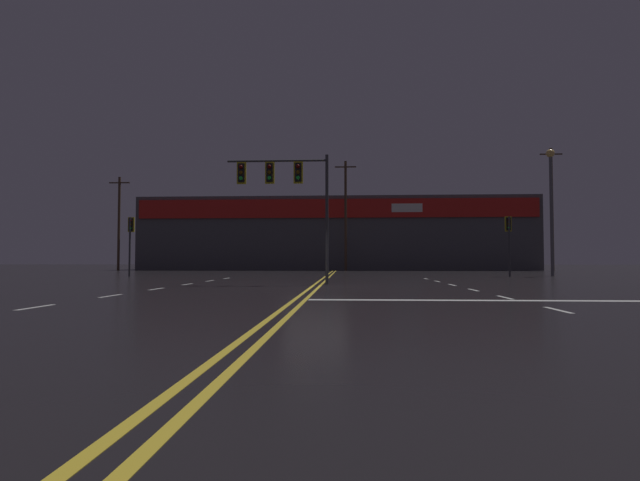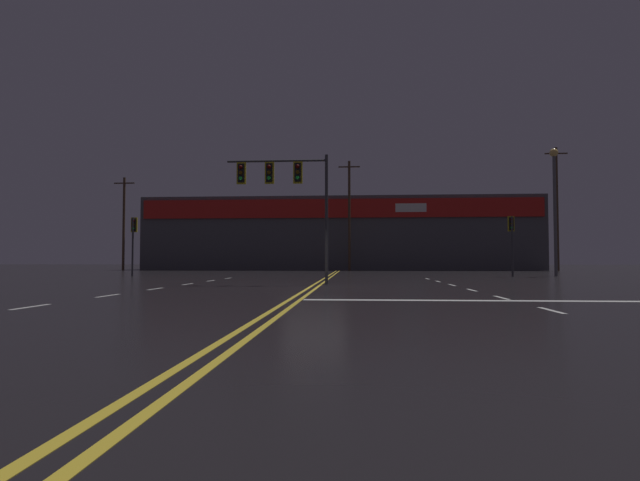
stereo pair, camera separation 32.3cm
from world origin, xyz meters
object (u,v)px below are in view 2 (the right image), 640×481
at_px(traffic_signal_median, 284,183).
at_px(traffic_signal_corner_northeast, 512,232).
at_px(traffic_signal_corner_northwest, 134,233).
at_px(streetlight_near_left, 555,193).

xyz_separation_m(traffic_signal_median, traffic_signal_corner_northeast, (13.38, 11.04, -1.66)).
height_order(traffic_signal_corner_northeast, traffic_signal_corner_northwest, traffic_signal_corner_northeast).
distance_m(traffic_signal_median, traffic_signal_corner_northeast, 17.42).
bearing_deg(traffic_signal_corner_northwest, traffic_signal_corner_northeast, 1.91).
xyz_separation_m(traffic_signal_corner_northeast, traffic_signal_corner_northwest, (-24.92, -0.83, -0.00)).
relative_size(traffic_signal_corner_northeast, traffic_signal_corner_northwest, 1.00).
bearing_deg(traffic_signal_corner_northwest, traffic_signal_median, -41.49).
height_order(traffic_signal_corner_northeast, streetlight_near_left, streetlight_near_left).
distance_m(traffic_signal_median, streetlight_near_left, 20.77).
xyz_separation_m(traffic_signal_median, traffic_signal_corner_northwest, (-11.54, 10.21, -1.66)).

